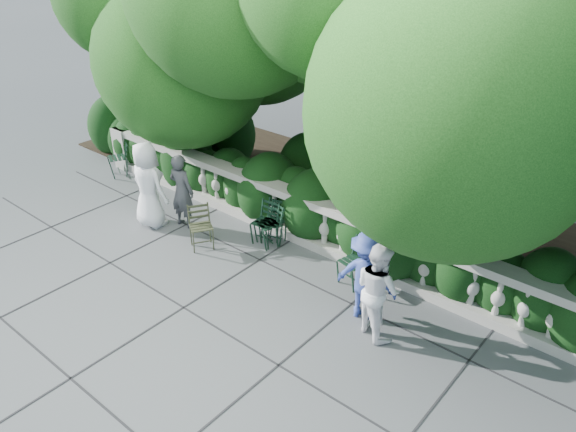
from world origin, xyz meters
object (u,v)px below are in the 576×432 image
Objects in this scene: chair_c at (260,247)px; person_woman_grey at (182,191)px; chair_a at (114,176)px; chair_weathered at (204,251)px; chair_d at (270,245)px; chair_e at (346,287)px; chair_b at (262,247)px; person_older_blue at (366,276)px; person_casual_man at (378,289)px; person_businessman at (148,185)px.

person_woman_grey is at bearing -174.44° from chair_c.
person_woman_grey is (3.08, -0.45, 0.76)m from chair_a.
chair_d is at bearing -7.97° from chair_weathered.
person_woman_grey reaches higher than chair_d.
chair_a and chair_d have the same top height.
chair_e is at bearing -17.65° from chair_d.
chair_b is 0.57× the size of person_older_blue.
chair_weathered is (-0.69, -0.79, 0.00)m from chair_c.
chair_b is 1.93m from person_woman_grey.
chair_a is at bearing -13.19° from person_older_blue.
person_older_blue is (4.31, -0.10, -0.01)m from person_woman_grey.
chair_b is at bearing 35.01° from chair_c.
chair_d is 1.23m from chair_weathered.
chair_e is 3.78m from person_woman_grey.
person_older_blue is at bearing 172.22° from person_woman_grey.
chair_c is at bearing 26.10° from chair_a.
chair_c is at bearing -8.46° from chair_weathered.
person_casual_man is at bearing 138.50° from person_older_blue.
person_businessman reaches higher than chair_d.
person_older_blue reaches higher than chair_a.
person_businessman is at bearing 30.33° from person_woman_grey.
chair_c is 0.55× the size of person_casual_man.
chair_b is 0.55× the size of person_casual_man.
chair_c is 1.00× the size of chair_e.
chair_d is 2.04m from person_woman_grey.
chair_b is at bearing -138.33° from chair_d.
chair_weathered is at bearing 178.03° from person_businessman.
person_woman_grey is at bearing -143.49° from person_businessman.
person_businessman is at bearing -158.06° from chair_e.
chair_b and chair_e have the same top height.
person_casual_man is (0.96, -0.64, 0.77)m from chair_e.
chair_b is at bearing -161.61° from person_businessman.
chair_weathered is 1.35m from person_woman_grey.
chair_c is (-0.02, -0.01, 0.00)m from chair_b.
person_casual_man is at bearing -28.38° from chair_d.
person_casual_man is at bearing -21.35° from chair_e.
person_woman_grey reaches higher than chair_a.
chair_e is 0.48× the size of person_businessman.
chair_d is at bearing -22.38° from person_older_blue.
chair_c and chair_e have the same top height.
person_casual_man is (4.64, -0.31, 0.01)m from person_woman_grey.
person_woman_grey reaches higher than chair_c.
person_casual_man reaches higher than person_older_blue.
person_woman_grey is (-1.83, -0.50, 0.76)m from chair_d.
chair_b is 0.55× the size of person_woman_grey.
person_businessman reaches higher than chair_e.
chair_b is 1.00× the size of chair_e.
person_woman_grey is at bearing -148.37° from chair_b.
person_businessman is at bearing 9.03° from chair_a.
person_older_blue reaches higher than chair_b.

